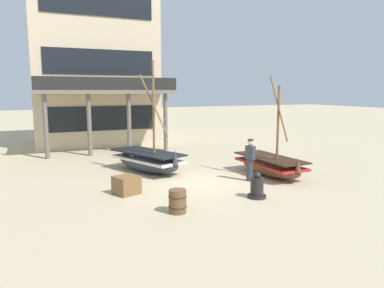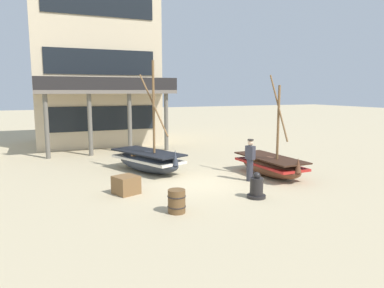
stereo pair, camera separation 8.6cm
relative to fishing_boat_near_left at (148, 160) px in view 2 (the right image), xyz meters
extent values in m
plane|color=tan|center=(1.38, -2.73, -0.52)|extent=(120.00, 120.00, 0.00)
ellipsoid|color=#2D333D|center=(-0.01, 0.02, -0.06)|extent=(2.67, 3.98, 0.91)
cube|color=silver|center=(-0.01, 0.02, 0.05)|extent=(2.63, 3.84, 0.11)
cube|color=black|center=(-0.01, 0.02, 0.36)|extent=(2.68, 3.92, 0.06)
cone|color=#2D333D|center=(0.66, -1.64, 0.35)|extent=(0.36, 0.36, 0.64)
cylinder|color=brown|center=(0.17, -0.41, 2.22)|extent=(0.10, 0.10, 4.20)
cylinder|color=brown|center=(0.17, -0.41, 2.46)|extent=(0.75, 1.73, 2.60)
cube|color=brown|center=(-0.11, 0.28, 0.26)|extent=(1.28, 0.64, 0.06)
ellipsoid|color=brown|center=(4.52, -2.81, -0.12)|extent=(1.46, 3.57, 0.80)
cube|color=red|center=(4.52, -2.81, -0.02)|extent=(1.47, 3.43, 0.10)
cube|color=#351E13|center=(4.52, -2.81, 0.25)|extent=(1.50, 3.50, 0.06)
cone|color=brown|center=(4.57, -4.50, 0.25)|extent=(0.28, 0.28, 0.56)
cylinder|color=brown|center=(4.53, -3.25, 1.66)|extent=(0.10, 0.10, 3.23)
cylinder|color=brown|center=(4.53, -3.25, 2.38)|extent=(0.11, 1.27, 2.64)
cube|color=brown|center=(4.51, -2.54, 0.17)|extent=(1.29, 0.20, 0.06)
cylinder|color=#33333D|center=(3.24, -3.23, -0.08)|extent=(0.26, 0.26, 0.88)
cube|color=#383842|center=(3.24, -3.23, 0.63)|extent=(0.34, 0.42, 0.54)
sphere|color=beige|center=(3.24, -3.23, 1.02)|extent=(0.22, 0.22, 0.22)
cylinder|color=#2D2823|center=(3.24, -3.23, 1.14)|extent=(0.24, 0.24, 0.05)
cylinder|color=black|center=(2.19, -5.27, -0.47)|extent=(0.63, 0.63, 0.10)
cylinder|color=black|center=(2.19, -5.27, -0.12)|extent=(0.44, 0.44, 0.59)
sphere|color=black|center=(2.19, -5.27, 0.25)|extent=(0.24, 0.24, 0.24)
cylinder|color=brown|center=(-0.81, -5.58, -0.17)|extent=(0.52, 0.52, 0.70)
torus|color=black|center=(-0.81, -5.58, -0.01)|extent=(0.56, 0.56, 0.03)
torus|color=black|center=(-0.81, -5.58, -0.32)|extent=(0.56, 0.56, 0.03)
cube|color=brown|center=(-1.71, -3.03, -0.20)|extent=(0.98, 0.98, 0.63)
cube|color=beige|center=(-0.62, 10.38, 4.59)|extent=(7.76, 6.01, 10.21)
cube|color=black|center=(-0.62, 7.34, 1.35)|extent=(6.52, 0.06, 1.50)
cube|color=black|center=(-0.62, 7.34, 4.76)|extent=(6.52, 0.06, 1.50)
cube|color=black|center=(-0.62, 7.34, 8.16)|extent=(6.52, 0.06, 1.50)
cube|color=#70665B|center=(-0.62, 6.06, 2.98)|extent=(7.76, 2.63, 0.20)
cylinder|color=#666056|center=(-3.95, 5.14, 1.18)|extent=(0.24, 0.24, 3.40)
cylinder|color=#666056|center=(-1.73, 5.14, 1.18)|extent=(0.24, 0.24, 3.40)
cylinder|color=#666056|center=(0.49, 5.14, 1.18)|extent=(0.24, 0.24, 3.40)
cylinder|color=#666056|center=(2.71, 5.14, 1.18)|extent=(0.24, 0.24, 3.40)
cube|color=black|center=(-0.62, 4.79, 3.43)|extent=(7.76, 0.08, 0.70)
camera|label=1|loc=(-4.60, -15.13, 3.08)|focal=33.71mm
camera|label=2|loc=(-4.52, -15.16, 3.08)|focal=33.71mm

